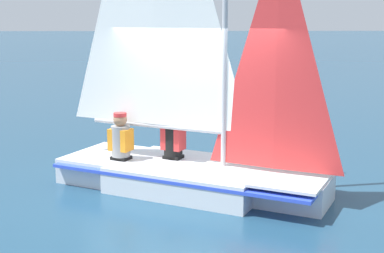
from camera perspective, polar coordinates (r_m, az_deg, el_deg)
ground_plane at (r=8.49m, az=-0.00°, el=-6.65°), size 260.00×260.00×0.00m
sailboat_main at (r=8.29m, az=-0.36°, el=-0.76°), size 3.42×4.44×6.19m
sailor_helm at (r=8.67m, az=-2.01°, el=-1.94°), size 0.41×0.42×1.16m
sailor_crew at (r=8.68m, az=-7.60°, el=-2.02°), size 0.41×0.42×1.16m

